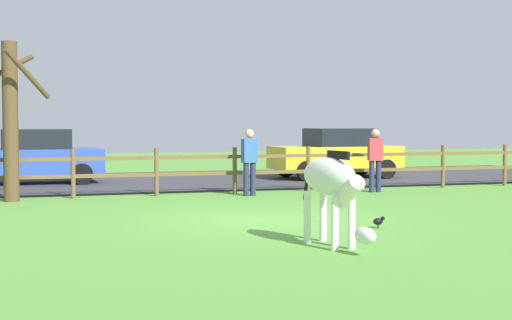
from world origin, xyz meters
TOP-DOWN VIEW (x-y plane):
  - ground_plane at (0.00, 0.00)m, footprint 60.00×60.00m
  - parking_asphalt at (0.00, 9.30)m, footprint 28.00×7.40m
  - paddock_fence at (-0.06, 5.00)m, footprint 21.99×0.11m
  - bare_tree at (-4.43, 4.78)m, footprint 1.60×1.63m
  - zebra at (0.16, -3.12)m, footprint 0.66×1.93m
  - crow_on_grass at (1.66, -1.63)m, footprint 0.22×0.10m
  - parked_car_yellow at (5.25, 8.59)m, footprint 4.06×1.99m
  - parked_car_blue at (-3.94, 9.12)m, footprint 4.04×1.96m
  - visitor_left_of_tree at (1.15, 4.40)m, footprint 0.38×0.26m
  - visitor_right_of_tree at (4.52, 4.35)m, footprint 0.39×0.28m

SIDE VIEW (x-z plane):
  - ground_plane at x=0.00m, z-range 0.00..0.00m
  - parking_asphalt at x=0.00m, z-range 0.00..0.05m
  - crow_on_grass at x=1.66m, z-range 0.02..0.23m
  - paddock_fence at x=-0.06m, z-range 0.09..1.26m
  - parked_car_yellow at x=5.25m, z-range 0.06..1.62m
  - parked_car_blue at x=-3.94m, z-range 0.06..1.62m
  - visitor_left_of_tree at x=1.15m, z-range 0.09..1.73m
  - visitor_right_of_tree at x=4.52m, z-range 0.09..1.73m
  - zebra at x=0.16m, z-range 0.22..1.63m
  - bare_tree at x=-4.43m, z-range 0.09..3.86m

